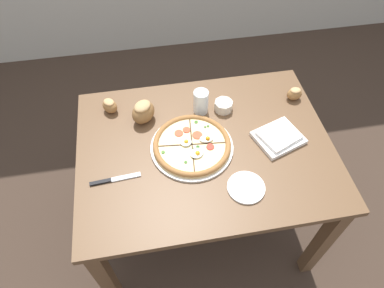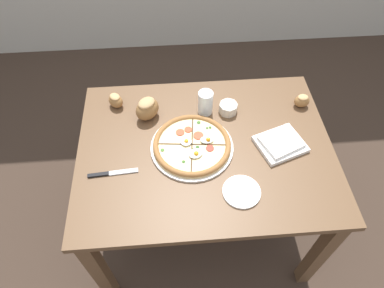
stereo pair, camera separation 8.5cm
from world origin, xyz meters
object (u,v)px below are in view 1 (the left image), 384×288
at_px(pizza, 192,145).
at_px(bread_piece_mid, 143,112).
at_px(ramekin_bowl, 223,106).
at_px(bread_piece_far, 110,106).
at_px(napkin_folded, 279,137).
at_px(knife_main, 115,179).
at_px(side_saucer, 246,187).
at_px(dining_table, 205,161).
at_px(bread_piece_near, 295,94).
at_px(water_glass, 201,103).

bearing_deg(pizza, bread_piece_mid, 133.20).
bearing_deg(bread_piece_mid, ramekin_bowl, 0.37).
bearing_deg(bread_piece_far, napkin_folded, -22.48).
distance_m(pizza, knife_main, 0.36).
bearing_deg(side_saucer, ramekin_bowl, 88.93).
relative_size(pizza, ramekin_bowl, 4.05).
relative_size(dining_table, ramekin_bowl, 12.51).
bearing_deg(napkin_folded, knife_main, -172.85).
bearing_deg(bread_piece_near, bread_piece_mid, -178.86).
bearing_deg(napkin_folded, ramekin_bowl, 132.15).
height_order(bread_piece_mid, knife_main, bread_piece_mid).
bearing_deg(side_saucer, napkin_folded, 46.62).
distance_m(bread_piece_near, bread_piece_mid, 0.73).
xyz_separation_m(dining_table, napkin_folded, (0.33, -0.02, 0.13)).
bearing_deg(side_saucer, bread_piece_mid, 130.09).
distance_m(bread_piece_mid, side_saucer, 0.58).
xyz_separation_m(water_glass, side_saucer, (0.10, -0.45, -0.05)).
bearing_deg(bread_piece_mid, napkin_folded, -20.72).
bearing_deg(bread_piece_near, bread_piece_far, 175.56).
bearing_deg(knife_main, water_glass, 33.43).
xyz_separation_m(bread_piece_near, bread_piece_far, (-0.89, 0.07, 0.00)).
height_order(dining_table, bread_piece_mid, bread_piece_mid).
height_order(ramekin_bowl, water_glass, water_glass).
bearing_deg(dining_table, knife_main, -164.76).
height_order(bread_piece_near, water_glass, water_glass).
distance_m(pizza, bread_piece_far, 0.45).
relative_size(dining_table, pizza, 3.09).
relative_size(water_glass, side_saucer, 0.78).
distance_m(dining_table, napkin_folded, 0.35).
bearing_deg(bread_piece_far, knife_main, -89.40).
bearing_deg(knife_main, bread_piece_far, 86.44).
height_order(pizza, napkin_folded, pizza).
relative_size(ramekin_bowl, water_glass, 0.75).
bearing_deg(knife_main, napkin_folded, 2.99).
bearing_deg(bread_piece_mid, knife_main, -115.59).
bearing_deg(dining_table, bread_piece_near, 24.03).
xyz_separation_m(napkin_folded, bread_piece_far, (-0.73, 0.30, 0.02)).
relative_size(napkin_folded, bread_piece_mid, 1.64).
relative_size(pizza, side_saucer, 2.37).
bearing_deg(knife_main, dining_table, 11.08).
distance_m(bread_piece_near, bread_piece_far, 0.89).
distance_m(knife_main, side_saucer, 0.53).
height_order(dining_table, bread_piece_near, bread_piece_near).
bearing_deg(bread_piece_near, side_saucer, -128.78).
xyz_separation_m(dining_table, bread_piece_near, (0.48, 0.22, 0.15)).
distance_m(napkin_folded, side_saucer, 0.30).
bearing_deg(pizza, knife_main, -162.57).
xyz_separation_m(pizza, bread_piece_mid, (-0.19, 0.20, 0.04)).
height_order(napkin_folded, bread_piece_mid, bread_piece_mid).
height_order(pizza, water_glass, water_glass).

